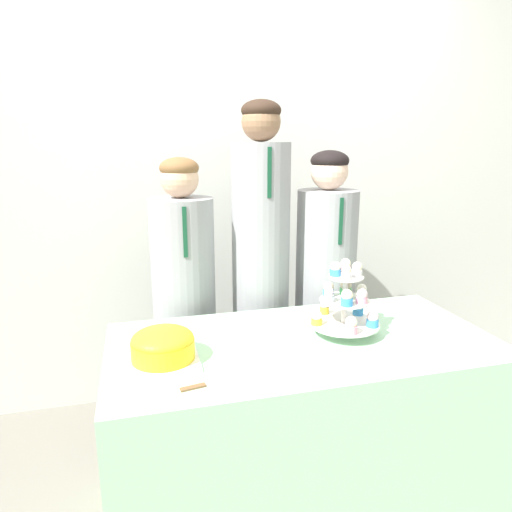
{
  "coord_description": "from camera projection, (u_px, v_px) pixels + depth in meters",
  "views": [
    {
      "loc": [
        -0.58,
        -1.15,
        1.47
      ],
      "look_at": [
        -0.18,
        0.39,
        1.07
      ],
      "focal_mm": 32.0,
      "sensor_mm": 36.0,
      "label": 1
    }
  ],
  "objects": [
    {
      "name": "wall_back",
      "position": [
        240.0,
        165.0,
        2.58
      ],
      "size": [
        9.0,
        0.06,
        2.7
      ],
      "color": "silver",
      "rests_on": "ground_plane"
    },
    {
      "name": "table",
      "position": [
        301.0,
        426.0,
        1.82
      ],
      "size": [
        1.46,
        0.71,
        0.74
      ],
      "color": "#A8DBB2",
      "rests_on": "ground_plane"
    },
    {
      "name": "round_cake",
      "position": [
        163.0,
        345.0,
        1.55
      ],
      "size": [
        0.24,
        0.24,
        0.12
      ],
      "color": "white",
      "rests_on": "table"
    },
    {
      "name": "cake_knife",
      "position": [
        208.0,
        384.0,
        1.41
      ],
      "size": [
        0.26,
        0.07,
        0.01
      ],
      "rotation": [
        0.0,
        0.0,
        0.18
      ],
      "color": "silver",
      "rests_on": "table"
    },
    {
      "name": "cupcake_stand",
      "position": [
        346.0,
        301.0,
        1.75
      ],
      "size": [
        0.28,
        0.28,
        0.29
      ],
      "color": "silver",
      "rests_on": "table"
    },
    {
      "name": "student_0",
      "position": [
        185.0,
        315.0,
        2.19
      ],
      "size": [
        0.3,
        0.3,
        1.41
      ],
      "color": "#939399",
      "rests_on": "ground_plane"
    },
    {
      "name": "student_1",
      "position": [
        261.0,
        283.0,
        2.25
      ],
      "size": [
        0.28,
        0.28,
        1.66
      ],
      "color": "#939399",
      "rests_on": "ground_plane"
    },
    {
      "name": "student_2",
      "position": [
        324.0,
        300.0,
        2.37
      ],
      "size": [
        0.3,
        0.31,
        1.44
      ],
      "color": "#939399",
      "rests_on": "ground_plane"
    }
  ]
}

